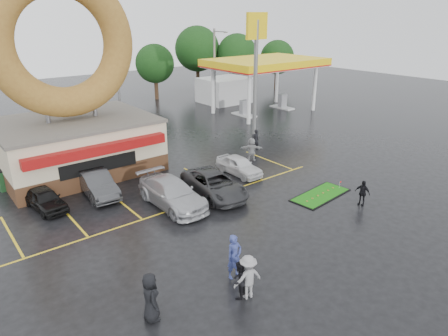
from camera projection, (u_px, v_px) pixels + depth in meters
ground at (224, 227)px, 20.94m from camera, size 120.00×120.00×0.00m
donut_shop at (72, 108)px, 27.09m from camera, size 10.20×8.70×13.50m
gas_station at (247, 76)px, 46.49m from camera, size 12.30×13.65×5.90m
shell_sign at (256, 52)px, 34.58m from camera, size 2.20×0.36×10.60m
streetlight_mid at (118, 80)px, 36.84m from camera, size 0.40×2.21×9.00m
streetlight_right at (215, 68)px, 44.51m from camera, size 0.40×2.21×9.00m
tree_far_a at (237, 54)px, 56.06m from camera, size 5.60×5.60×8.00m
tree_far_b at (277, 57)px, 58.30m from camera, size 4.90×4.90×7.00m
tree_far_c at (197, 49)px, 56.44m from camera, size 6.30×6.30×9.00m
tree_far_d at (155, 64)px, 50.82m from camera, size 4.90×4.90×7.00m
car_black at (45, 199)px, 22.69m from camera, size 1.90×3.76×1.23m
car_dgrey at (97, 184)px, 24.41m from camera, size 1.85×4.56×1.47m
car_silver at (172, 193)px, 23.03m from camera, size 2.21×5.38×1.56m
car_grey at (214, 184)px, 24.38m from camera, size 2.86×5.36×1.43m
car_white at (239, 165)px, 27.63m from camera, size 1.59×3.81×1.29m
person_blue at (234, 256)px, 16.64m from camera, size 0.73×0.48×1.98m
person_blackjkt at (239, 280)px, 15.48m from camera, size 0.95×0.86×1.59m
person_hoodie at (248, 277)px, 15.44m from camera, size 1.30×0.88×1.86m
person_bystander at (150, 297)px, 14.30m from camera, size 0.80×1.05×1.92m
person_cameraman at (362, 193)px, 23.11m from camera, size 0.54×0.95×1.52m
person_walker_near at (252, 149)px, 30.10m from camera, size 1.64×1.45×1.80m
person_walker_far at (256, 140)px, 32.44m from camera, size 0.69×0.50×1.76m
dumpster at (11, 177)px, 25.69m from camera, size 2.00×1.53×1.30m
putting_green at (320, 195)px, 24.56m from camera, size 4.28×2.17×0.52m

